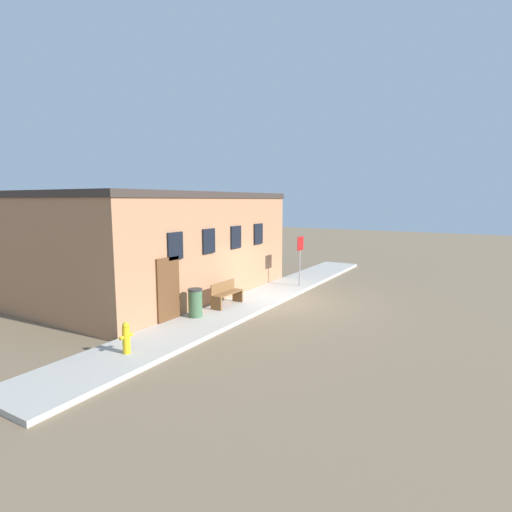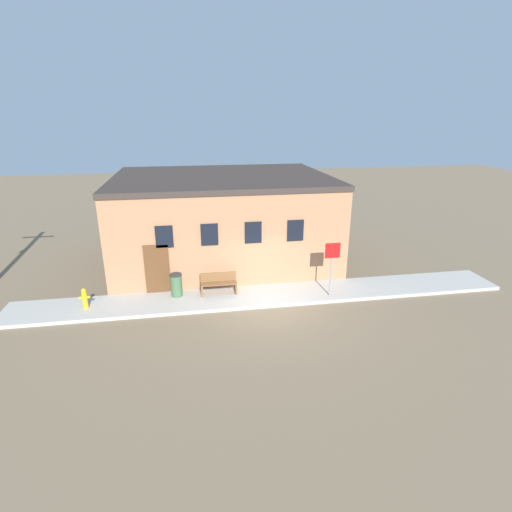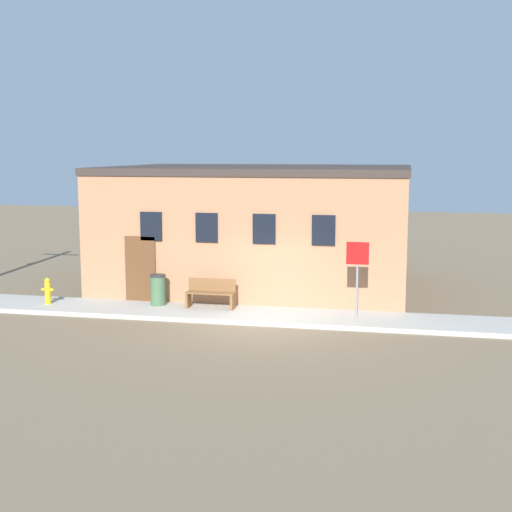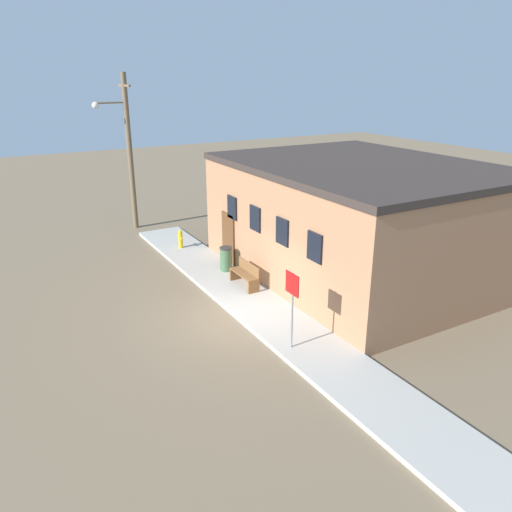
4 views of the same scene
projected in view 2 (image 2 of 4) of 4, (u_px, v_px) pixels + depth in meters
ground_plane at (270, 308)px, 15.57m from camera, size 80.00×80.00×0.00m
sidewalk at (265, 296)px, 16.48m from camera, size 20.21×2.01×0.14m
brick_building at (223, 218)px, 20.23m from camera, size 10.39×8.15×4.32m
fire_hydrant at (85, 298)px, 15.15m from camera, size 0.40×0.19×0.82m
stop_sign at (332, 260)px, 15.82m from camera, size 0.62×0.06×2.25m
bench at (219, 284)px, 16.39m from camera, size 1.47×0.44×0.88m
trash_bin at (176, 285)px, 16.17m from camera, size 0.49×0.49×0.95m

